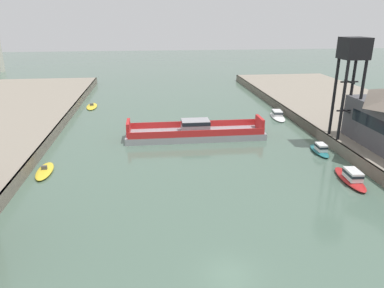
# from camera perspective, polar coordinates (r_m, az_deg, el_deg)

# --- Properties ---
(ground_plane) EXTENTS (400.00, 400.00, 0.00)m
(ground_plane) POSITION_cam_1_polar(r_m,az_deg,el_deg) (30.84, 5.92, -19.86)
(ground_plane) COLOR #4C6656
(chain_ferry) EXTENTS (23.29, 5.76, 3.30)m
(chain_ferry) POSITION_cam_1_polar(r_m,az_deg,el_deg) (60.82, 0.53, 1.86)
(chain_ferry) COLOR #939399
(chain_ferry) RESTS_ON ground
(moored_boat_near_left) EXTENTS (2.25, 6.08, 1.01)m
(moored_boat_near_left) POSITION_cam_1_polar(r_m,az_deg,el_deg) (51.38, -22.31, -3.98)
(moored_boat_near_left) COLOR yellow
(moored_boat_near_left) RESTS_ON ground
(moored_boat_near_right) EXTENTS (2.00, 5.74, 1.57)m
(moored_boat_near_right) POSITION_cam_1_polar(r_m,az_deg,el_deg) (57.54, 19.62, -0.81)
(moored_boat_near_right) COLOR #237075
(moored_boat_near_right) RESTS_ON ground
(moored_boat_mid_left) EXTENTS (2.61, 6.86, 0.86)m
(moored_boat_mid_left) POSITION_cam_1_polar(r_m,az_deg,el_deg) (85.25, -15.59, 5.78)
(moored_boat_mid_left) COLOR yellow
(moored_boat_mid_left) RESTS_ON ground
(moored_boat_mid_right) EXTENTS (2.62, 7.54, 1.73)m
(moored_boat_mid_right) POSITION_cam_1_polar(r_m,az_deg,el_deg) (49.06, 23.89, -4.84)
(moored_boat_mid_right) COLOR red
(moored_boat_mid_right) RESTS_ON ground
(moored_boat_far_right) EXTENTS (3.25, 7.95, 1.37)m
(moored_boat_far_right) POSITION_cam_1_polar(r_m,az_deg,el_deg) (75.58, 13.38, 4.50)
(moored_boat_far_right) COLOR white
(moored_boat_far_right) RESTS_ON ground
(crane_tower) EXTENTS (3.55, 3.55, 14.92)m
(crane_tower) POSITION_cam_1_polar(r_m,az_deg,el_deg) (58.63, 24.13, 12.23)
(crane_tower) COLOR black
(crane_tower) RESTS_ON quay_right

